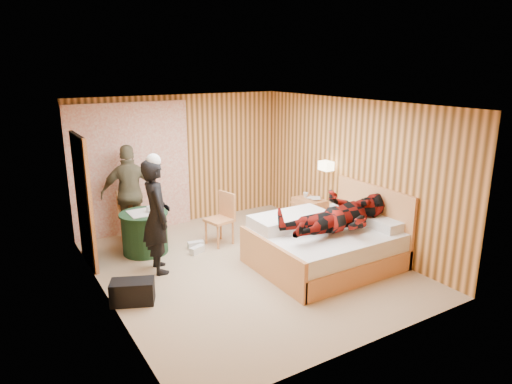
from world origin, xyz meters
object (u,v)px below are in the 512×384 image
woman_standing (157,216)px  man_on_bed (340,206)px  wall_lamp (326,166)px  duffel_bag (132,292)px  bed (327,244)px  nightstand (309,213)px  chair_near (223,214)px  chair_far (132,212)px  man_at_table (131,194)px  round_table (145,232)px

woman_standing → man_on_bed: man_on_bed is taller
wall_lamp → duffel_bag: 4.00m
bed → nightstand: 1.61m
bed → chair_near: size_ratio=2.34×
wall_lamp → chair_far: size_ratio=0.28×
duffel_bag → man_at_table: bearing=96.8°
bed → duffel_bag: (-2.97, 0.37, -0.18)m
wall_lamp → man_at_table: man_at_table is taller
bed → man_on_bed: man_on_bed is taller
round_table → nightstand: bearing=-9.6°
wall_lamp → chair_near: 2.03m
nightstand → chair_near: 1.77m
chair_near → woman_standing: (-1.34, -0.48, 0.34)m
nightstand → duffel_bag: nightstand is taller
wall_lamp → nightstand: wall_lamp is taller
woman_standing → duffel_bag: bearing=146.4°
wall_lamp → nightstand: bearing=96.4°
chair_far → duffel_bag: chair_far is taller
round_table → woman_standing: woman_standing is taller
bed → nightstand: (0.76, 1.42, -0.03)m
nightstand → chair_far: size_ratio=0.66×
wall_lamp → man_on_bed: 1.51m
woman_standing → man_on_bed: (2.35, -1.38, 0.14)m
wall_lamp → round_table: 3.35m
chair_near → nightstand: bearing=70.8°
nightstand → woman_standing: (-3.08, -0.27, 0.56)m
bed → round_table: 2.99m
wall_lamp → nightstand: 1.06m
man_at_table → wall_lamp: bearing=169.3°
nightstand → chair_far: chair_far is taller
round_table → duffel_bag: (-0.69, -1.57, -0.20)m
duffel_bag → man_at_table: man_at_table is taller
wall_lamp → duffel_bag: (-3.77, -0.67, -1.14)m
chair_far → chair_near: (1.31, -0.94, -0.01)m
woman_standing → wall_lamp: bearing=-86.1°
duffel_bag → man_at_table: size_ratio=0.32×
nightstand → man_at_table: size_ratio=0.36×
chair_far → man_on_bed: bearing=-60.8°
woman_standing → man_on_bed: size_ratio=0.98×
nightstand → man_on_bed: 1.93m
man_at_table → man_on_bed: bearing=145.4°
chair_near → woman_standing: 1.47m
duffel_bag → chair_near: bearing=56.4°
round_table → chair_far: chair_far is taller
duffel_bag → man_at_table: 2.44m
duffel_bag → woman_standing: woman_standing is taller
round_table → chair_far: size_ratio=0.85×
wall_lamp → round_table: (-3.08, 0.90, -0.95)m
bed → man_at_table: 3.49m
nightstand → duffel_bag: size_ratio=1.11×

